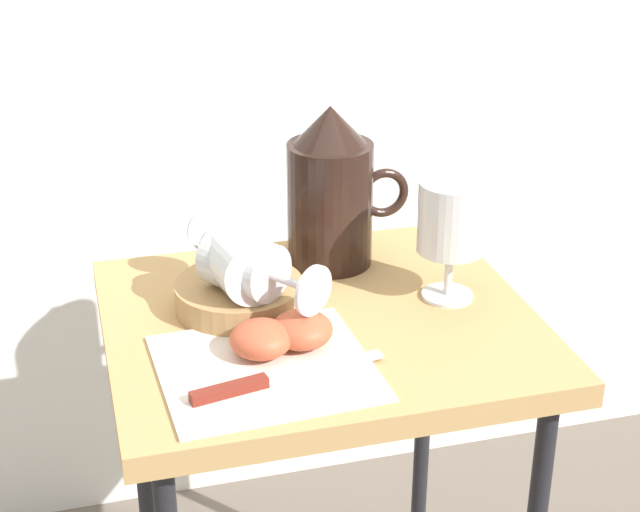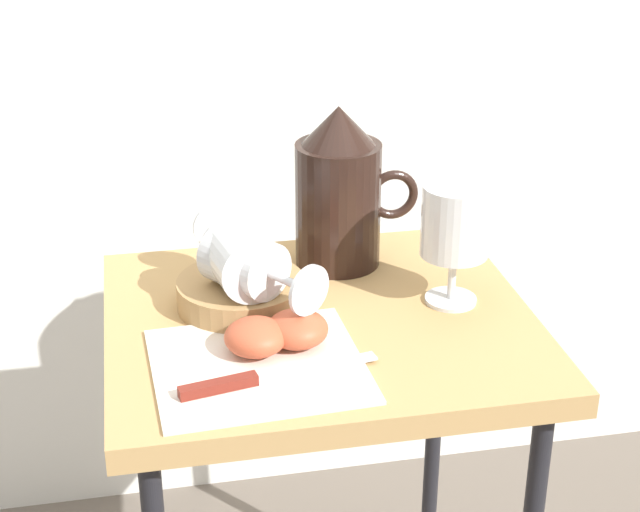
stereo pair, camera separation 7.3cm
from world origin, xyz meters
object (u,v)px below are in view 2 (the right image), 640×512
(apple_half_right, at_px, (297,329))
(basket_tray, at_px, (241,293))
(wine_glass_upright, at_px, (455,227))
(apple_half_left, at_px, (256,337))
(pitcher, at_px, (339,201))
(wine_glass_tipped_near, at_px, (247,263))
(wine_glass_tipped_far, at_px, (242,257))
(table, at_px, (320,369))
(knife, at_px, (251,380))

(apple_half_right, bearing_deg, basket_tray, 114.25)
(wine_glass_upright, bearing_deg, apple_half_left, -162.22)
(pitcher, xyz_separation_m, wine_glass_tipped_near, (-0.14, -0.13, -0.02))
(wine_glass_upright, relative_size, wine_glass_tipped_far, 0.95)
(apple_half_left, relative_size, apple_half_right, 1.00)
(wine_glass_tipped_near, bearing_deg, pitcher, 42.80)
(wine_glass_tipped_far, xyz_separation_m, apple_half_left, (0.00, -0.10, -0.05))
(wine_glass_tipped_far, height_order, apple_half_right, wine_glass_tipped_far)
(table, distance_m, wine_glass_tipped_near, 0.17)
(pitcher, distance_m, knife, 0.33)
(wine_glass_tipped_far, height_order, knife, wine_glass_tipped_far)
(wine_glass_tipped_far, bearing_deg, basket_tray, 90.73)
(pitcher, height_order, apple_half_right, pitcher)
(table, xyz_separation_m, apple_half_left, (-0.09, -0.07, 0.10))
(knife, bearing_deg, apple_half_right, 49.11)
(basket_tray, height_order, apple_half_left, apple_half_left)
(basket_tray, relative_size, knife, 0.70)
(table, height_order, pitcher, pitcher)
(table, height_order, wine_glass_tipped_far, wine_glass_tipped_far)
(basket_tray, bearing_deg, table, -26.68)
(wine_glass_tipped_far, distance_m, apple_half_right, 0.12)
(knife, bearing_deg, wine_glass_upright, 28.48)
(apple_half_left, height_order, apple_half_right, same)
(pitcher, xyz_separation_m, wine_glass_tipped_far, (-0.14, -0.12, -0.01))
(basket_tray, bearing_deg, apple_half_left, -89.20)
(apple_half_left, distance_m, apple_half_right, 0.05)
(basket_tray, xyz_separation_m, apple_half_left, (0.00, -0.12, 0.01))
(apple_half_right, bearing_deg, wine_glass_tipped_far, 118.61)
(apple_half_right, bearing_deg, wine_glass_upright, 19.50)
(pitcher, bearing_deg, wine_glass_upright, -50.67)
(wine_glass_upright, distance_m, knife, 0.32)
(apple_half_left, bearing_deg, apple_half_right, 10.12)
(table, distance_m, pitcher, 0.22)
(table, bearing_deg, basket_tray, 153.32)
(wine_glass_tipped_far, bearing_deg, wine_glass_upright, -4.18)
(table, relative_size, apple_half_left, 9.56)
(wine_glass_tipped_far, height_order, apple_half_left, wine_glass_tipped_far)
(pitcher, distance_m, apple_half_right, 0.24)
(pitcher, distance_m, wine_glass_upright, 0.18)
(knife, bearing_deg, wine_glass_tipped_near, 83.39)
(wine_glass_upright, bearing_deg, basket_tray, 171.43)
(table, relative_size, wine_glass_tipped_far, 4.19)
(table, bearing_deg, wine_glass_tipped_near, 169.04)
(table, relative_size, wine_glass_tipped_near, 4.16)
(wine_glass_tipped_far, bearing_deg, apple_half_right, -61.39)
(knife, bearing_deg, table, 53.66)
(apple_half_right, bearing_deg, knife, -130.89)
(wine_glass_upright, distance_m, apple_half_right, 0.23)
(pitcher, height_order, apple_half_left, pitcher)
(apple_half_right, xyz_separation_m, knife, (-0.06, -0.07, -0.01))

